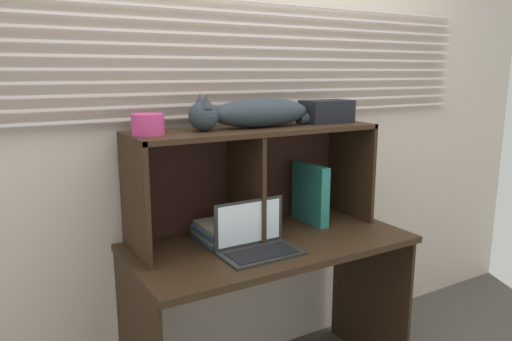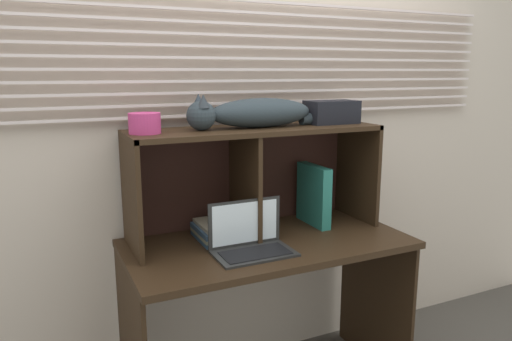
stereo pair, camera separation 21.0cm
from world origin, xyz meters
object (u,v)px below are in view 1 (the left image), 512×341
cat (255,113)px  book_stack (220,232)px  laptop (256,241)px  binder_upright (310,194)px  storage_box (327,111)px  small_basket (148,124)px

cat → book_stack: size_ratio=3.49×
laptop → book_stack: size_ratio=1.43×
binder_upright → storage_box: storage_box is taller
book_stack → small_basket: small_basket is taller
book_stack → laptop: bearing=-73.6°
laptop → storage_box: storage_box is taller
binder_upright → book_stack: bearing=-179.7°
laptop → binder_upright: binder_upright is taller
laptop → storage_box: size_ratio=1.34×
small_basket → storage_box: (0.90, 0.00, 0.01)m
small_basket → cat: bearing=-0.0°
laptop → book_stack: bearing=106.4°
cat → small_basket: bearing=180.0°
binder_upright → storage_box: (0.09, 0.00, 0.40)m
book_stack → storage_box: size_ratio=0.94×
book_stack → small_basket: 0.59m
laptop → cat: bearing=60.7°
cat → laptop: size_ratio=2.45×
cat → storage_box: (0.41, 0.00, -0.01)m
binder_upright → book_stack: size_ratio=1.27×
cat → small_basket: size_ratio=6.26×
book_stack → small_basket: (-0.31, 0.00, 0.50)m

